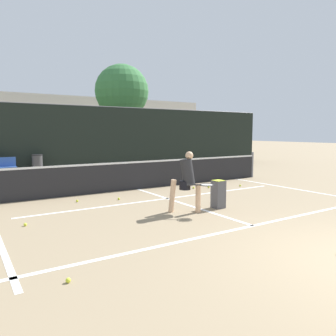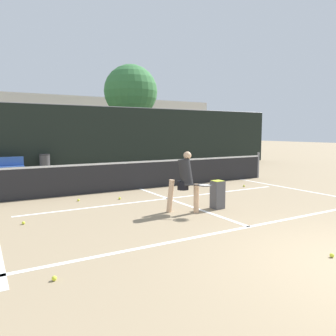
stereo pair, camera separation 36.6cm
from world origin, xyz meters
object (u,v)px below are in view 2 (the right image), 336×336
player_practicing (185,180)px  courtside_bench (2,166)px  trash_bin (45,164)px  ball_hopper (218,194)px  parked_car (146,152)px

player_practicing → courtside_bench: (-3.37, 8.98, -0.33)m
player_practicing → trash_bin: bearing=135.5°
ball_hopper → trash_bin: (-2.56, 9.26, 0.09)m
trash_bin → parked_car: bearing=28.4°
player_practicing → parked_car: (5.38, 12.99, -0.20)m
courtside_bench → player_practicing: bearing=-69.3°
ball_hopper → trash_bin: size_ratio=0.77×
trash_bin → parked_car: 7.95m
player_practicing → courtside_bench: player_practicing is taller
courtside_bench → trash_bin: bearing=7.4°
trash_bin → player_practicing: bearing=-80.0°
player_practicing → ball_hopper: size_ratio=2.07×
ball_hopper → parked_car: 13.78m
player_practicing → courtside_bench: 9.60m
trash_bin → courtside_bench: bearing=-172.7°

